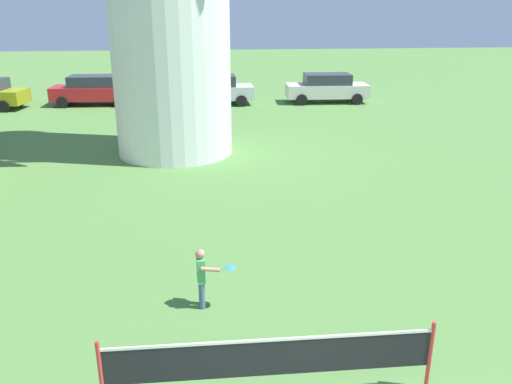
# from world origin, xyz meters

# --- Properties ---
(tennis_net) EXTENTS (4.59, 0.06, 1.10)m
(tennis_net) POSITION_xyz_m (-0.31, 1.93, 0.68)
(tennis_net) COLOR red
(tennis_net) RESTS_ON ground_plane
(player_far) EXTENTS (0.71, 0.43, 1.14)m
(player_far) POSITION_xyz_m (-1.22, 4.41, 0.65)
(player_far) COLOR slate
(player_far) RESTS_ON ground_plane
(parked_car_red) EXTENTS (4.40, 1.97, 1.56)m
(parked_car_red) POSITION_xyz_m (-7.03, 25.20, 0.81)
(parked_car_red) COLOR red
(parked_car_red) RESTS_ON ground_plane
(parked_car_silver) EXTENTS (4.41, 1.97, 1.56)m
(parked_car_silver) POSITION_xyz_m (-0.66, 24.70, 0.81)
(parked_car_silver) COLOR silver
(parked_car_silver) RESTS_ON ground_plane
(parked_car_cream) EXTENTS (4.50, 2.01, 1.56)m
(parked_car_cream) POSITION_xyz_m (5.65, 24.72, 0.81)
(parked_car_cream) COLOR silver
(parked_car_cream) RESTS_ON ground_plane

